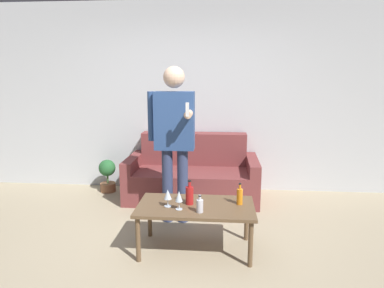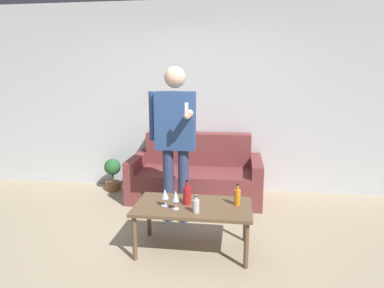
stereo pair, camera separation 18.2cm
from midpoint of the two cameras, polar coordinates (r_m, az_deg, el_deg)
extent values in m
plane|color=tan|center=(3.34, -3.55, -18.54)|extent=(16.00, 16.00, 0.00)
cube|color=silver|center=(5.00, 1.09, 7.69)|extent=(8.00, 0.06, 2.70)
cube|color=brown|center=(4.61, 1.55, -7.13)|extent=(1.49, 0.62, 0.41)
cube|color=brown|center=(4.96, 2.12, -3.08)|extent=(1.49, 0.24, 0.86)
cube|color=brown|center=(4.86, -7.91, -5.29)|extent=(0.14, 0.87, 0.57)
cube|color=brown|center=(4.69, 11.71, -6.01)|extent=(0.14, 0.87, 0.57)
cube|color=brown|center=(3.29, 1.78, -10.41)|extent=(1.10, 0.61, 0.03)
cylinder|color=brown|center=(3.25, -7.92, -15.28)|extent=(0.04, 0.04, 0.43)
cylinder|color=brown|center=(3.15, 10.75, -16.29)|extent=(0.04, 0.04, 0.43)
cylinder|color=brown|center=(3.69, -5.74, -11.84)|extent=(0.04, 0.04, 0.43)
cylinder|color=brown|center=(3.61, 10.36, -12.57)|extent=(0.04, 0.04, 0.43)
cylinder|color=#B21E1E|center=(3.29, 0.76, -8.59)|extent=(0.08, 0.08, 0.17)
cylinder|color=#B21E1E|center=(3.25, 0.77, -6.64)|extent=(0.03, 0.03, 0.07)
cylinder|color=black|center=(3.24, 0.77, -6.19)|extent=(0.03, 0.03, 0.01)
cylinder|color=orange|center=(3.31, 9.16, -8.80)|extent=(0.06, 0.06, 0.15)
cylinder|color=orange|center=(3.27, 9.21, -7.08)|extent=(0.02, 0.02, 0.06)
cylinder|color=black|center=(3.27, 9.23, -6.69)|extent=(0.03, 0.03, 0.01)
cylinder|color=silver|center=(3.11, 2.37, -10.34)|extent=(0.06, 0.06, 0.12)
cylinder|color=silver|center=(3.08, 2.39, -8.94)|extent=(0.02, 0.02, 0.05)
cylinder|color=black|center=(3.07, 2.39, -8.65)|extent=(0.03, 0.03, 0.01)
cylinder|color=silver|center=(3.20, -1.07, -10.76)|extent=(0.06, 0.06, 0.01)
cylinder|color=silver|center=(3.18, -1.08, -10.11)|extent=(0.01, 0.01, 0.07)
cone|color=silver|center=(3.15, -1.08, -8.66)|extent=(0.07, 0.07, 0.10)
cylinder|color=silver|center=(3.27, -2.89, -10.23)|extent=(0.07, 0.07, 0.01)
cylinder|color=silver|center=(3.26, -2.90, -9.63)|extent=(0.01, 0.01, 0.07)
cone|color=silver|center=(3.23, -2.91, -8.29)|extent=(0.07, 0.07, 0.09)
cylinder|color=navy|center=(3.97, -2.62, -6.86)|extent=(0.12, 0.12, 0.85)
cylinder|color=navy|center=(3.94, -0.10, -6.97)|extent=(0.12, 0.12, 0.85)
cube|color=#2D4C84|center=(3.79, -1.42, 3.90)|extent=(0.44, 0.19, 0.64)
sphere|color=beige|center=(3.76, -1.45, 11.08)|extent=(0.24, 0.24, 0.24)
cylinder|color=#2D4C84|center=(3.83, -5.25, 4.66)|extent=(0.08, 0.08, 0.54)
cylinder|color=beige|center=(3.61, 0.96, 5.08)|extent=(0.08, 0.29, 0.08)
cube|color=white|center=(3.43, 0.61, 5.77)|extent=(0.03, 0.03, 0.14)
cylinder|color=#936042|center=(5.22, -12.00, -6.83)|extent=(0.22, 0.22, 0.13)
cylinder|color=#476B38|center=(5.18, -12.06, -5.41)|extent=(0.03, 0.03, 0.14)
sphere|color=#286633|center=(5.14, -12.13, -3.75)|extent=(0.24, 0.24, 0.24)
camera|label=1|loc=(0.09, -88.57, 0.28)|focal=32.00mm
camera|label=2|loc=(0.09, 91.43, -0.28)|focal=32.00mm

